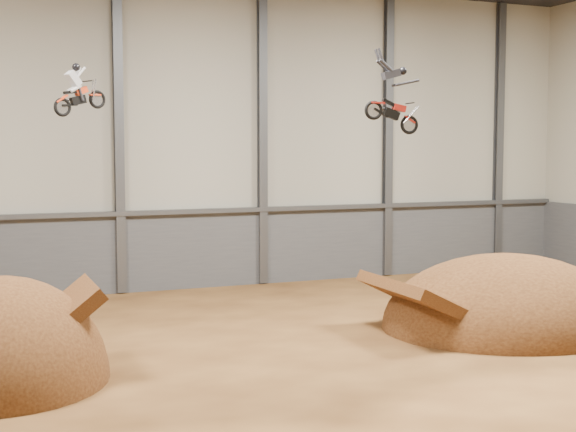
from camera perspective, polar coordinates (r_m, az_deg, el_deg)
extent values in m
plane|color=#4B2D14|center=(23.52, 3.16, -10.99)|extent=(40.00, 40.00, 0.00)
cube|color=#A3A091|center=(36.76, -6.85, 5.73)|extent=(40.00, 0.10, 14.00)
cube|color=#4A4C50|center=(36.96, -6.73, -2.43)|extent=(39.80, 0.18, 3.50)
cube|color=#47494F|center=(36.63, -6.70, 0.33)|extent=(39.80, 0.35, 0.20)
cube|color=#47494F|center=(35.83, -11.94, 5.68)|extent=(0.40, 0.36, 13.90)
cube|color=#47494F|center=(37.59, -1.84, 5.74)|extent=(0.40, 0.36, 13.90)
cube|color=#47494F|center=(40.38, 7.11, 5.65)|extent=(0.40, 0.36, 13.90)
cube|color=#47494F|center=(44.01, 14.75, 5.46)|extent=(0.40, 0.36, 13.90)
ellipsoid|color=#3E210F|center=(23.97, -19.61, -10.96)|extent=(5.79, 6.68, 5.79)
ellipsoid|color=#3E210F|center=(30.12, 15.23, -7.62)|extent=(9.14, 8.09, 5.27)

